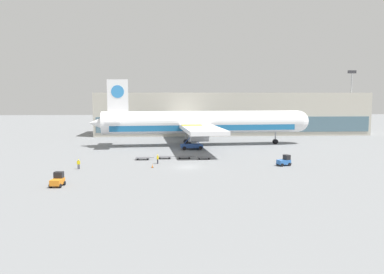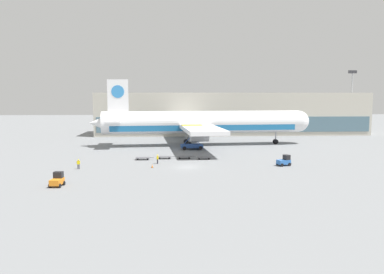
{
  "view_description": "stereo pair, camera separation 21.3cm",
  "coord_description": "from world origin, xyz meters",
  "views": [
    {
      "loc": [
        -3.01,
        -66.54,
        12.64
      ],
      "look_at": [
        1.69,
        13.76,
        4.0
      ],
      "focal_mm": 35.0,
      "sensor_mm": 36.0,
      "label": 1
    },
    {
      "loc": [
        -2.8,
        -66.56,
        12.64
      ],
      "look_at": [
        1.69,
        13.76,
        4.0
      ],
      "focal_mm": 35.0,
      "sensor_mm": 36.0,
      "label": 2
    }
  ],
  "objects": [
    {
      "name": "ground_plane",
      "position": [
        0.0,
        0.0,
        0.0
      ],
      "size": [
        400.0,
        400.0,
        0.0
      ],
      "primitive_type": "plane",
      "color": "slate"
    },
    {
      "name": "terminal_building",
      "position": [
        17.78,
        61.02,
        6.99
      ],
      "size": [
        90.0,
        18.2,
        14.0
      ],
      "color": "#BCB7A8",
      "rests_on": "ground_plane"
    },
    {
      "name": "light_mast",
      "position": [
        58.02,
        57.02,
        12.56
      ],
      "size": [
        2.8,
        0.5,
        21.5
      ],
      "color": "#9EA0A5",
      "rests_on": "ground_plane"
    },
    {
      "name": "airplane_main",
      "position": [
        4.83,
        30.51,
        5.84
      ],
      "size": [
        58.07,
        48.49,
        17.0
      ],
      "rotation": [
        0.0,
        0.0,
        0.08
      ],
      "color": "white",
      "rests_on": "ground_plane"
    },
    {
      "name": "scissor_lift_loader",
      "position": [
        2.16,
        23.3,
        2.22
      ],
      "size": [
        5.42,
        3.74,
        5.93
      ],
      "rotation": [
        0.0,
        0.0,
        0.08
      ],
      "color": "#284C99",
      "rests_on": "ground_plane"
    },
    {
      "name": "baggage_tug_foreground",
      "position": [
        -19.02,
        -13.44,
        0.88
      ],
      "size": [
        1.82,
        2.56,
        2.0
      ],
      "rotation": [
        0.0,
        0.0,
        1.49
      ],
      "color": "orange",
      "rests_on": "ground_plane"
    },
    {
      "name": "baggage_tug_mid",
      "position": [
        18.02,
        0.47,
        0.88
      ],
      "size": [
        2.75,
        2.24,
        2.0
      ],
      "rotation": [
        0.0,
        0.0,
        0.32
      ],
      "color": "#2D66B7",
      "rests_on": "ground_plane"
    },
    {
      "name": "baggage_dolly_lead",
      "position": [
        -8.58,
        8.46,
        0.39
      ],
      "size": [
        3.7,
        1.51,
        0.48
      ],
      "rotation": [
        0.0,
        0.0,
        0.0
      ],
      "color": "#56565B",
      "rests_on": "ground_plane"
    },
    {
      "name": "baggage_dolly_second",
      "position": [
        -4.19,
        9.46,
        0.39
      ],
      "size": [
        3.7,
        1.51,
        0.48
      ],
      "rotation": [
        0.0,
        0.0,
        0.0
      ],
      "color": "#56565B",
      "rests_on": "ground_plane"
    },
    {
      "name": "baggage_dolly_third",
      "position": [
        -0.11,
        9.39,
        0.39
      ],
      "size": [
        3.7,
        1.51,
        0.48
      ],
      "rotation": [
        0.0,
        0.0,
        0.0
      ],
      "color": "#56565B",
      "rests_on": "ground_plane"
    },
    {
      "name": "baggage_dolly_trail",
      "position": [
        3.84,
        8.44,
        0.39
      ],
      "size": [
        3.7,
        1.51,
        0.48
      ],
      "rotation": [
        0.0,
        0.0,
        0.0
      ],
      "color": "#56565B",
      "rests_on": "ground_plane"
    },
    {
      "name": "ground_crew_near",
      "position": [
        -5.43,
        3.81,
        1.05
      ],
      "size": [
        0.35,
        0.53,
        1.78
      ],
      "rotation": [
        0.0,
        0.0,
        4.3
      ],
      "color": "black",
      "rests_on": "ground_plane"
    },
    {
      "name": "ground_crew_far",
      "position": [
        -19.14,
        -0.74,
        1.04
      ],
      "size": [
        0.57,
        0.27,
        1.76
      ],
      "rotation": [
        0.0,
        0.0,
        3.28
      ],
      "color": "black",
      "rests_on": "ground_plane"
    },
    {
      "name": "traffic_cone_near",
      "position": [
        -6.24,
        -0.21,
        0.33
      ],
      "size": [
        0.4,
        0.4,
        0.68
      ],
      "color": "black",
      "rests_on": "ground_plane"
    }
  ]
}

